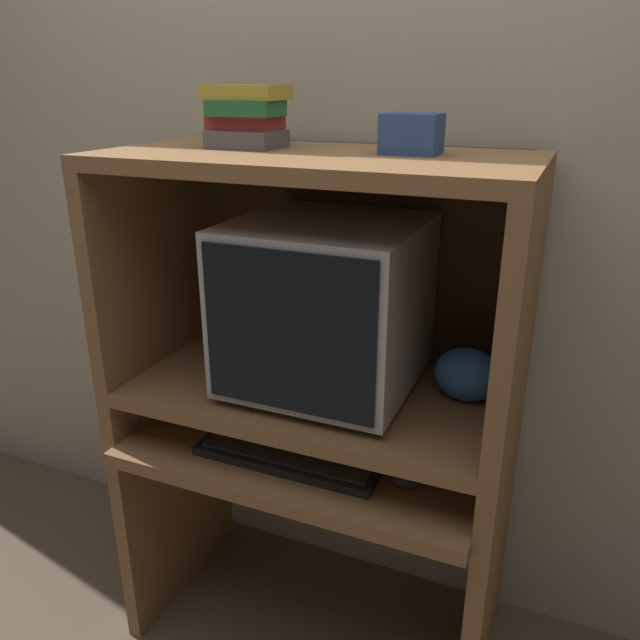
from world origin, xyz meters
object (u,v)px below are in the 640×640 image
at_px(keyboard, 291,454).
at_px(mouse, 406,480).
at_px(crt_monitor, 327,304).
at_px(snack_bag, 468,374).
at_px(storage_box, 412,134).
at_px(book_stack, 247,116).

height_order(keyboard, mouse, mouse).
bearing_deg(crt_monitor, mouse, -28.64).
bearing_deg(mouse, snack_bag, 66.40).
relative_size(crt_monitor, storage_box, 3.66).
bearing_deg(book_stack, crt_monitor, -7.32).
xyz_separation_m(mouse, storage_box, (-0.07, 0.18, 0.74)).
relative_size(snack_bag, storage_box, 1.32).
bearing_deg(storage_box, mouse, -67.51).
xyz_separation_m(crt_monitor, keyboard, (-0.04, -0.14, -0.35)).
bearing_deg(snack_bag, mouse, -113.60).
xyz_separation_m(keyboard, book_stack, (-0.18, 0.17, 0.78)).
bearing_deg(crt_monitor, storage_box, 13.23).
distance_m(mouse, storage_box, 0.77).
height_order(crt_monitor, snack_bag, crt_monitor).
height_order(crt_monitor, mouse, crt_monitor).
bearing_deg(mouse, keyboard, -179.99).
distance_m(keyboard, mouse, 0.29).
distance_m(crt_monitor, mouse, 0.45).
distance_m(crt_monitor, keyboard, 0.38).
xyz_separation_m(snack_bag, storage_box, (-0.16, -0.02, 0.55)).
xyz_separation_m(crt_monitor, mouse, (0.25, -0.14, -0.34)).
bearing_deg(crt_monitor, book_stack, 172.68).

